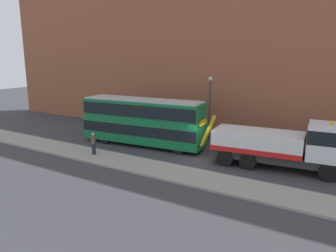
{
  "coord_description": "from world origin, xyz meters",
  "views": [
    {
      "loc": [
        9.85,
        -21.79,
        7.84
      ],
      "look_at": [
        -3.61,
        0.47,
        2.0
      ],
      "focal_mm": 34.61,
      "sensor_mm": 36.0,
      "label": 1
    }
  ],
  "objects_px": {
    "pedestrian_onlooker": "(94,144)",
    "double_decker_bus": "(143,120)",
    "recovery_tow_truck": "(284,145)",
    "street_lamp": "(210,103)"
  },
  "relations": [
    {
      "from": "double_decker_bus",
      "to": "pedestrian_onlooker",
      "type": "xyz_separation_m",
      "value": [
        -1.47,
        -4.54,
        -1.25
      ]
    },
    {
      "from": "recovery_tow_truck",
      "to": "pedestrian_onlooker",
      "type": "xyz_separation_m",
      "value": [
        -13.28,
        -4.59,
        -0.77
      ]
    },
    {
      "from": "recovery_tow_truck",
      "to": "street_lamp",
      "type": "relative_size",
      "value": 1.75
    },
    {
      "from": "pedestrian_onlooker",
      "to": "double_decker_bus",
      "type": "bearing_deg",
      "value": 41.35
    },
    {
      "from": "street_lamp",
      "to": "recovery_tow_truck",
      "type": "bearing_deg",
      "value": -29.93
    },
    {
      "from": "double_decker_bus",
      "to": "street_lamp",
      "type": "bearing_deg",
      "value": 40.26
    },
    {
      "from": "double_decker_bus",
      "to": "pedestrian_onlooker",
      "type": "bearing_deg",
      "value": -112.99
    },
    {
      "from": "recovery_tow_truck",
      "to": "pedestrian_onlooker",
      "type": "bearing_deg",
      "value": -166.06
    },
    {
      "from": "recovery_tow_truck",
      "to": "pedestrian_onlooker",
      "type": "relative_size",
      "value": 5.98
    },
    {
      "from": "pedestrian_onlooker",
      "to": "recovery_tow_truck",
      "type": "bearing_deg",
      "value": -11.72
    }
  ]
}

